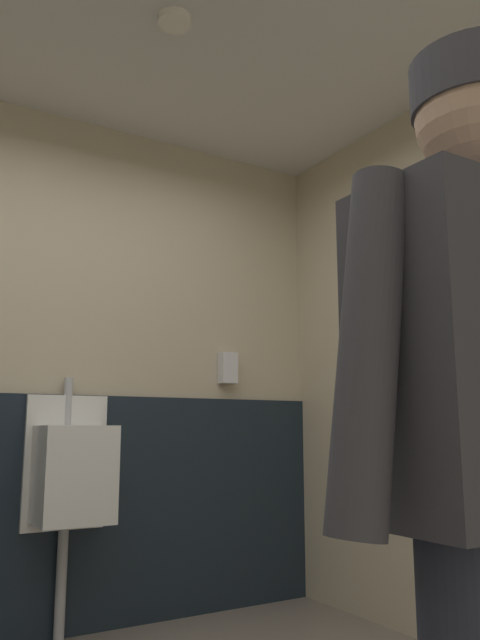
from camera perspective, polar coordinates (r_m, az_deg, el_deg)
name	(u,v)px	position (r m, az deg, el deg)	size (l,w,h in m)	color
wall_back	(15,359)	(3.31, -19.97, -3.41)	(4.04, 0.12, 2.66)	beige
wainscot_band_back	(8,517)	(3.25, -20.52, -16.57)	(3.44, 0.03, 1.15)	#19232D
downlight_far	(174,21)	(2.85, -6.05, 25.69)	(0.14, 0.14, 0.03)	white
urinal_solo	(72,473)	(3.15, -15.23, -13.41)	(0.40, 0.34, 1.24)	white
soap_dispenser	(228,368)	(3.63, -1.13, -4.44)	(0.10, 0.07, 0.18)	silver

